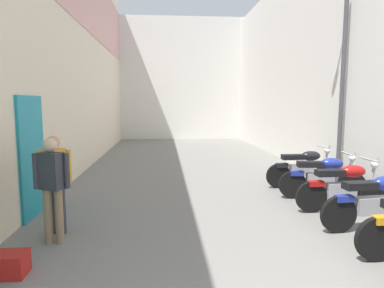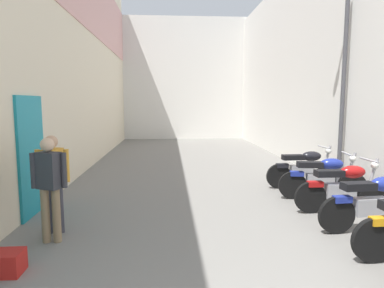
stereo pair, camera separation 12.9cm
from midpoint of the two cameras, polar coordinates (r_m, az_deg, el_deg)
ground_plane at (r=8.26m, az=1.61°, el=-7.53°), size 34.53×34.53×0.00m
building_left at (r=10.42m, az=-20.51°, el=16.82°), size 0.45×18.53×7.78m
building_right at (r=10.97m, az=19.90°, el=13.09°), size 0.45×18.53×6.62m
building_far_end at (r=20.27m, az=-2.26°, el=10.81°), size 9.77×2.00×6.82m
motorcycle_fourth at (r=6.24m, az=28.09°, el=-8.44°), size 1.85×0.58×1.04m
motorcycle_fifth at (r=7.04m, az=23.83°, el=-6.51°), size 1.85×0.58×1.04m
motorcycle_sixth at (r=7.78m, az=20.85°, el=-5.12°), size 1.84×0.58×1.04m
motorcycle_seventh at (r=8.68m, az=17.97°, el=-3.77°), size 1.85×0.58×1.04m
pedestrian_mid_alley at (r=5.37m, az=-23.28°, el=-6.03°), size 0.52×0.33×1.57m
pedestrian_further_down at (r=5.74m, az=-22.79°, el=-5.19°), size 0.52×0.39×1.57m
plastic_crate at (r=4.87m, az=-29.46°, el=-17.34°), size 0.44×0.32×0.28m
street_lamp at (r=8.72m, az=23.24°, el=10.69°), size 0.79×0.18×4.64m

